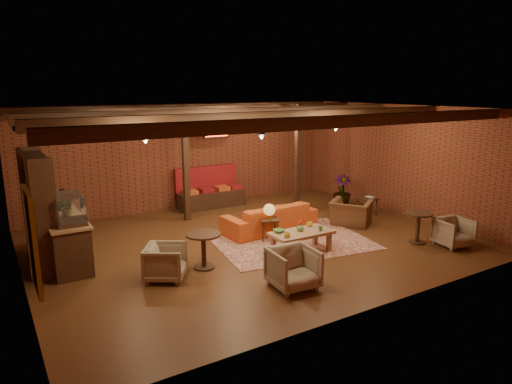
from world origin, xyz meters
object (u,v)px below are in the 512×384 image
side_table_book (368,199)px  armchair_far (454,231)px  armchair_right (351,209)px  armchair_b (293,266)px  plant_tall (343,159)px  side_table_lamp (269,213)px  coffee_table (301,234)px  round_table_right (418,223)px  round_table_left (204,245)px  sofa (270,218)px  armchair_a (166,261)px

side_table_book → armchair_far: armchair_far is taller
armchair_right → side_table_book: size_ratio=1.85×
armchair_b → armchair_far: 4.58m
armchair_right → plant_tall: 2.24m
side_table_lamp → armchair_b: (-1.10, -2.54, -0.28)m
coffee_table → armchair_b: (-1.25, -1.44, -0.01)m
armchair_right → round_table_right: 1.98m
round_table_left → sofa: bearing=29.0°
round_table_left → armchair_right: armchair_right is taller
plant_tall → sofa: bearing=-164.1°
armchair_right → plant_tall: (1.13, 1.64, 1.04)m
sofa → armchair_b: 3.48m
armchair_b → side_table_book: (4.74, 2.89, 0.08)m
round_table_right → armchair_far: size_ratio=1.01×
armchair_right → armchair_far: (0.87, -2.55, -0.08)m
round_table_right → armchair_right: bearing=99.8°
side_table_lamp → armchair_a: 3.16m
coffee_table → armchair_right: size_ratio=1.39×
armchair_b → coffee_table: bearing=53.5°
armchair_b → armchair_a: bearing=144.2°
side_table_lamp → round_table_right: size_ratio=1.22×
coffee_table → side_table_book: size_ratio=2.57×
armchair_right → round_table_right: bearing=155.7°
round_table_left → side_table_book: (5.77, 1.16, -0.01)m
plant_tall → armchair_a: bearing=-159.8°
round_table_left → side_table_book: 5.89m
round_table_left → armchair_a: size_ratio=0.99×
armchair_a → armchair_right: (5.61, 0.84, 0.07)m
round_table_right → round_table_left: bearing=166.3°
side_table_lamp → side_table_book: side_table_lamp is taller
sofa → armchair_a: bearing=21.3°
armchair_a → armchair_b: armchair_b is taller
armchair_right → side_table_lamp: bearing=54.1°
armchair_a → plant_tall: plant_tall is taller
armchair_far → plant_tall: plant_tall is taller
coffee_table → sofa: bearing=81.4°
side_table_lamp → armchair_right: (2.60, -0.09, -0.24)m
round_table_left → armchair_far: bearing=-18.1°
armchair_b → armchair_far: bearing=3.2°
armchair_right → armchair_b: bearing=89.4°
armchair_a → armchair_right: armchair_right is taller
side_table_lamp → round_table_left: 2.28m
round_table_left → armchair_b: (1.03, -1.73, -0.09)m
armchair_a → armchair_b: bearing=-98.1°
armchair_right → round_table_right: size_ratio=1.38×
round_table_right → plant_tall: bearing=77.6°
sofa → armchair_right: (2.20, -0.69, 0.09)m
armchair_b → armchair_far: size_ratio=1.13×
armchair_right → round_table_left: bearing=64.6°
armchair_far → side_table_lamp: bearing=151.5°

